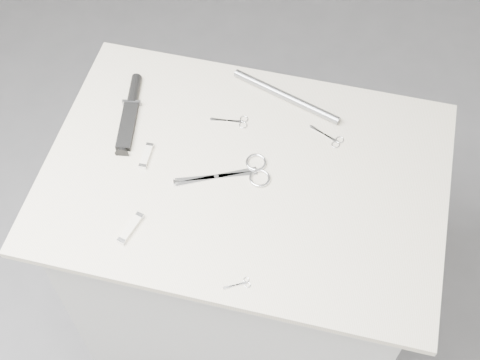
% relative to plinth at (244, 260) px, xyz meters
% --- Properties ---
extents(ground, '(4.00, 4.00, 0.01)m').
position_rel_plinth_xyz_m(ground, '(0.00, 0.00, -0.46)').
color(ground, slate).
rests_on(ground, ground).
extents(plinth, '(0.90, 0.60, 0.90)m').
position_rel_plinth_xyz_m(plinth, '(0.00, 0.00, 0.00)').
color(plinth, beige).
rests_on(plinth, ground).
extents(display_board, '(1.00, 0.70, 0.02)m').
position_rel_plinth_xyz_m(display_board, '(0.00, 0.00, 0.46)').
color(display_board, beige).
rests_on(display_board, plinth).
extents(large_shears, '(0.23, 0.15, 0.01)m').
position_rel_plinth_xyz_m(large_shears, '(-0.00, 0.00, 0.47)').
color(large_shears, silver).
rests_on(large_shears, display_board).
extents(embroidery_scissors_a, '(0.10, 0.04, 0.00)m').
position_rel_plinth_xyz_m(embroidery_scissors_a, '(-0.06, 0.16, 0.47)').
color(embroidery_scissors_a, silver).
rests_on(embroidery_scissors_a, display_board).
extents(embroidery_scissors_b, '(0.10, 0.06, 0.00)m').
position_rel_plinth_xyz_m(embroidery_scissors_b, '(0.19, 0.16, 0.47)').
color(embroidery_scissors_b, silver).
rests_on(embroidery_scissors_b, display_board).
extents(tiny_scissors, '(0.06, 0.04, 0.00)m').
position_rel_plinth_xyz_m(tiny_scissors, '(0.06, -0.29, 0.47)').
color(tiny_scissors, silver).
rests_on(tiny_scissors, display_board).
extents(sheathed_knife, '(0.08, 0.25, 0.03)m').
position_rel_plinth_xyz_m(sheathed_knife, '(-0.34, 0.13, 0.48)').
color(sheathed_knife, black).
rests_on(sheathed_knife, display_board).
extents(pocket_knife_a, '(0.04, 0.09, 0.01)m').
position_rel_plinth_xyz_m(pocket_knife_a, '(-0.22, -0.22, 0.48)').
color(pocket_knife_a, white).
rests_on(pocket_knife_a, display_board).
extents(pocket_knife_b, '(0.02, 0.08, 0.01)m').
position_rel_plinth_xyz_m(pocket_knife_b, '(-0.25, -0.01, 0.47)').
color(pocket_knife_b, white).
rests_on(pocket_knife_b, display_board).
extents(metal_rail, '(0.31, 0.12, 0.02)m').
position_rel_plinth_xyz_m(metal_rail, '(0.05, 0.26, 0.48)').
color(metal_rail, gray).
rests_on(metal_rail, display_board).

